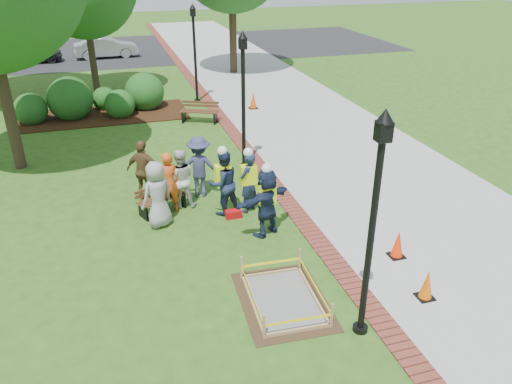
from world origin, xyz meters
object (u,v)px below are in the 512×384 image
object	(u,v)px
lamp_near	(374,213)
hivis_worker_b	(248,180)
bench_near	(162,204)
hivis_worker_a	(266,200)
hivis_worker_c	(223,181)
wet_concrete_pad	(283,292)
cone_front	(427,285)

from	to	relation	value
lamp_near	hivis_worker_b	xyz separation A→B (m)	(-0.68, 5.12, -1.58)
bench_near	hivis_worker_b	xyz separation A→B (m)	(2.23, -0.61, 0.67)
hivis_worker_a	hivis_worker_c	distance (m)	1.54
hivis_worker_b	hivis_worker_c	world-z (taller)	hivis_worker_c
hivis_worker_c	wet_concrete_pad	bearing A→B (deg)	-86.23
hivis_worker_b	hivis_worker_c	bearing A→B (deg)	174.17
hivis_worker_c	cone_front	bearing A→B (deg)	-57.18
bench_near	hivis_worker_b	distance (m)	2.41
lamp_near	hivis_worker_b	size ratio (longest dim) A/B	2.35
cone_front	wet_concrete_pad	bearing A→B (deg)	164.95
cone_front	lamp_near	xyz separation A→B (m)	(-1.70, -0.47, 2.16)
wet_concrete_pad	hivis_worker_b	size ratio (longest dim) A/B	1.32
lamp_near	hivis_worker_a	distance (m)	4.18
bench_near	hivis_worker_c	bearing A→B (deg)	-19.04
hivis_worker_a	bench_near	bearing A→B (deg)	140.74
cone_front	hivis_worker_b	xyz separation A→B (m)	(-2.38, 4.65, 0.58)
hivis_worker_a	wet_concrete_pad	bearing A→B (deg)	-100.52
wet_concrete_pad	bench_near	xyz separation A→B (m)	(-1.83, 4.51, -0.01)
hivis_worker_c	lamp_near	bearing A→B (deg)	-75.48
cone_front	lamp_near	bearing A→B (deg)	-164.49
wet_concrete_pad	bench_near	distance (m)	4.87
hivis_worker_b	lamp_near	bearing A→B (deg)	-82.44
bench_near	lamp_near	bearing A→B (deg)	-63.07
cone_front	lamp_near	size ratio (longest dim) A/B	0.16
hivis_worker_a	hivis_worker_c	size ratio (longest dim) A/B	0.99
cone_front	bench_near	bearing A→B (deg)	131.24
hivis_worker_a	lamp_near	bearing A→B (deg)	-81.18
wet_concrete_pad	lamp_near	size ratio (longest dim) A/B	0.56
wet_concrete_pad	cone_front	xyz separation A→B (m)	(2.78, -0.75, 0.09)
bench_near	lamp_near	world-z (taller)	lamp_near
hivis_worker_b	hivis_worker_c	size ratio (longest dim) A/B	0.95
lamp_near	bench_near	bearing A→B (deg)	116.93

